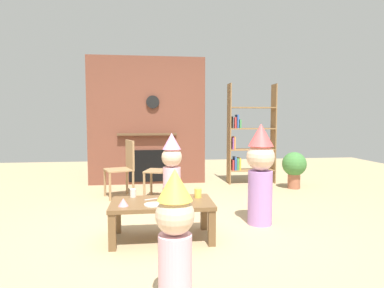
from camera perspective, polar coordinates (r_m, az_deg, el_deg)
ground_plane at (r=3.89m, az=-1.52°, el=-14.19°), size 12.00×12.00×0.00m
brick_fireplace_feature at (r=6.26m, az=-7.84°, el=3.97°), size 2.20×0.28×2.40m
bookshelf at (r=6.34m, az=9.64°, el=0.95°), size 0.90×0.28×1.90m
coffee_table at (r=3.43m, az=-5.26°, el=-11.00°), size 1.04×0.57×0.39m
paper_cup_near_left at (r=3.55m, az=1.06°, el=-8.55°), size 0.08×0.08×0.10m
paper_cup_near_right at (r=3.59m, az=-4.52°, el=-8.37°), size 0.08×0.08×0.10m
paper_cup_center at (r=3.44m, az=-4.29°, el=-9.02°), size 0.06×0.06×0.10m
paper_cup_far_left at (r=3.62m, az=-10.27°, el=-8.44°), size 0.06×0.06×0.09m
paper_plate_front at (r=3.28m, az=-6.80°, el=-10.47°), size 0.18×0.18×0.01m
paper_plate_rear at (r=3.44m, az=-2.02°, el=-9.72°), size 0.17×0.17×0.01m
birthday_cake_slice at (r=3.29m, az=-11.92°, el=-9.92°), size 0.10×0.10×0.08m
table_fork at (r=3.51m, az=-7.17°, el=-9.53°), size 0.14×0.08×0.01m
child_with_cone_hat at (r=2.19m, az=-2.99°, el=-15.68°), size 0.26×0.26×0.92m
child_in_pink at (r=3.91m, az=11.86°, el=-4.72°), size 0.33×0.33×1.18m
child_by_the_chairs at (r=4.63m, az=-3.55°, el=-4.14°), size 0.29×0.29×1.04m
dining_chair_left at (r=5.28m, az=-11.74°, el=-3.59°), size 0.51×0.51×0.90m
dining_chair_middle at (r=5.03m, az=-4.78°, el=-3.92°), size 0.50×0.50×0.90m
potted_plant_tall at (r=6.08m, az=17.43°, el=-3.74°), size 0.43×0.43×0.65m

